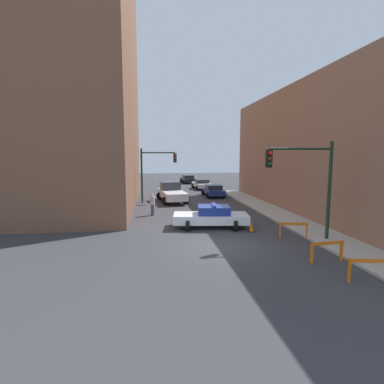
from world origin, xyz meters
TOP-DOWN VIEW (x-y plane):
  - ground_plane at (0.00, 0.00)m, footprint 120.00×120.00m
  - sidewalk_right at (6.20, 0.00)m, footprint 2.40×44.00m
  - building_corner_left at (-12.00, 14.00)m, footprint 14.00×20.00m
  - building_right at (13.40, 8.00)m, footprint 12.00×28.00m
  - traffic_light_near at (4.73, 0.35)m, footprint 3.64×0.35m
  - traffic_light_far at (-3.30, 14.72)m, footprint 3.44×0.35m
  - police_car at (0.29, 4.06)m, footprint 4.90×2.74m
  - white_truck at (-1.53, 14.98)m, footprint 3.08×5.61m
  - parked_car_near at (3.29, 17.96)m, footprint 2.31×4.32m
  - parked_car_mid at (3.16, 25.16)m, footprint 2.49×4.43m
  - parked_car_far at (2.33, 33.71)m, footprint 2.49×4.43m
  - pedestrian_crossing at (-3.42, 8.40)m, footprint 0.42×0.42m
  - barrier_front at (4.34, -4.84)m, footprint 1.59×0.39m
  - barrier_mid at (4.05, -2.64)m, footprint 1.60×0.28m
  - barrier_back at (4.30, 1.00)m, footprint 1.58×0.46m
  - traffic_cone at (2.48, 2.71)m, footprint 0.36×0.36m

SIDE VIEW (x-z plane):
  - ground_plane at x=0.00m, z-range 0.00..0.00m
  - sidewalk_right at x=6.20m, z-range 0.00..0.12m
  - traffic_cone at x=2.48m, z-range -0.01..0.65m
  - barrier_front at x=4.34m, z-range 0.17..1.07m
  - barrier_mid at x=4.05m, z-range 0.17..1.07m
  - barrier_back at x=4.30m, z-range 0.17..1.07m
  - parked_car_near at x=3.29m, z-range 0.02..1.33m
  - parked_car_mid at x=3.16m, z-range 0.02..1.33m
  - parked_car_far at x=2.33m, z-range 0.02..1.33m
  - police_car at x=0.29m, z-range -0.04..1.48m
  - pedestrian_crossing at x=-3.42m, z-range 0.03..1.69m
  - white_truck at x=-1.53m, z-range -0.04..1.86m
  - traffic_light_far at x=-3.30m, z-range 0.80..6.00m
  - traffic_light_near at x=4.73m, z-range 0.93..6.13m
  - building_right at x=13.40m, z-range 0.00..10.09m
  - building_corner_left at x=-12.00m, z-range 0.00..24.41m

